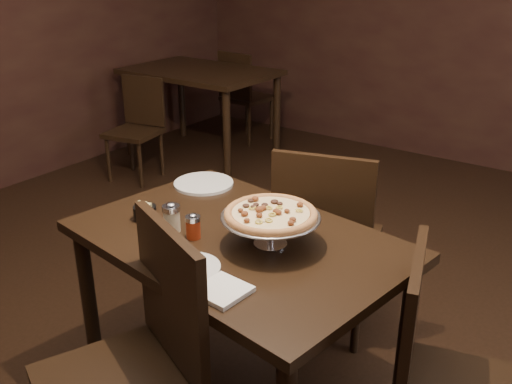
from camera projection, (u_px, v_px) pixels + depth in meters
The scene contains 16 objects.
room at pixel (268, 68), 1.93m from camera, with size 6.04×7.04×2.84m.
dining_table at pixel (238, 260), 2.20m from camera, with size 1.34×1.00×0.77m.
background_table at pixel (200, 81), 5.09m from camera, with size 1.29×0.86×0.81m.
pizza_stand at pixel (271, 214), 2.05m from camera, with size 0.37×0.37×0.15m.
parmesan_shaker at pixel (172, 218), 2.18m from camera, with size 0.07×0.07×0.12m.
pepper_flake_shaker at pixel (193, 226), 2.13m from camera, with size 0.06×0.06×0.10m.
packet_caddy at pixel (145, 212), 2.28m from camera, with size 0.09×0.09×0.07m.
napkin_stack at pixel (222, 290), 1.80m from camera, with size 0.15×0.15×0.02m, color white.
plate_left at pixel (204, 183), 2.63m from camera, with size 0.27×0.27×0.01m, color white.
plate_near at pixel (190, 268), 1.93m from camera, with size 0.21×0.21×0.01m, color white.
serving_spatula at pixel (277, 224), 1.98m from camera, with size 0.16×0.16×0.02m.
chair_far at pixel (326, 236), 2.67m from camera, with size 0.57×0.57×0.98m.
chair_near at pixel (138, 361), 1.84m from camera, with size 0.61×0.61×0.99m.
chair_side at pixel (444, 379), 1.82m from camera, with size 0.54×0.54×0.93m.
bg_chair_far at pixel (243, 93), 5.61m from camera, with size 0.46×0.46×0.89m.
bg_chair_near at pixel (138, 124), 4.71m from camera, with size 0.46×0.46×0.83m.
Camera 1 is at (1.16, -1.58, 1.76)m, focal length 40.00 mm.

